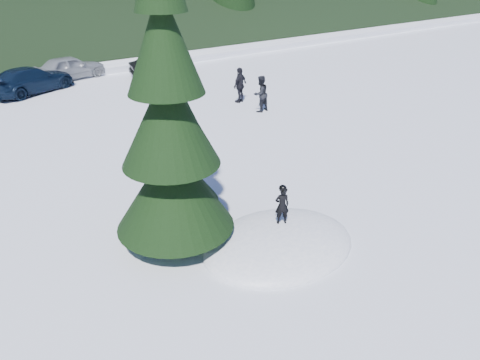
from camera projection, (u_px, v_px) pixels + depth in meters
ground at (279, 246)px, 12.99m from camera, size 200.00×200.00×0.00m
snow_mound at (279, 246)px, 12.99m from camera, size 4.48×3.52×0.96m
spruce_tall at (170, 131)px, 11.69m from camera, size 3.20×3.20×8.60m
spruce_short at (180, 149)px, 13.77m from camera, size 2.20×2.20×5.37m
child_skier at (282, 205)px, 12.92m from camera, size 0.48×0.41×1.11m
adult_0 at (261, 94)px, 23.49m from camera, size 0.98×0.82×1.82m
adult_1 at (240, 85)px, 24.94m from camera, size 1.19×0.84×1.87m
adult_2 at (173, 79)px, 26.32m from camera, size 0.93×1.28×1.78m
car_3 at (31, 80)px, 26.77m from camera, size 5.47×3.94×1.47m
car_4 at (70, 67)px, 29.62m from camera, size 4.58×2.49×1.48m
car_5 at (162, 66)px, 30.17m from camera, size 4.33×2.30×1.36m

